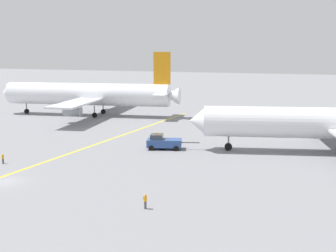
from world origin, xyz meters
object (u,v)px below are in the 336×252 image
Objects in this scene: airliner_at_gate_left at (88,95)px; pushback_tug at (163,142)px; ground_crew_marshaller_foreground at (145,201)px; airliner_being_pushed at (334,124)px; ground_crew_ramp_agent_by_cones at (3,158)px.

pushback_tug is at bearing -42.03° from airliner_at_gate_left.
ground_crew_marshaller_foreground is (43.66, -59.33, -4.76)m from airliner_at_gate_left.
airliner_at_gate_left is 1.03× the size of airliner_being_pushed.
ground_crew_ramp_agent_by_cones is at bearing 160.99° from ground_crew_marshaller_foreground.
pushback_tug is (34.20, -30.83, -4.39)m from airliner_at_gate_left.
pushback_tug reaches higher than ground_crew_ramp_agent_by_cones.
airliner_being_pushed is at bearing 62.96° from ground_crew_marshaller_foreground.
airliner_being_pushed is at bearing 29.31° from ground_crew_ramp_agent_by_cones.
ground_crew_ramp_agent_by_cones is at bearing -150.69° from airliner_being_pushed.
ground_crew_ramp_agent_by_cones is (-19.17, -18.64, -0.44)m from pushback_tug.
airliner_being_pushed is (62.22, -22.98, -0.63)m from airliner_at_gate_left.
pushback_tug reaches higher than ground_crew_marshaller_foreground.
ground_crew_marshaller_foreground is at bearing -53.65° from airliner_at_gate_left.
ground_crew_marshaller_foreground is (-18.56, -36.35, -4.13)m from airliner_being_pushed.
airliner_being_pushed is at bearing -20.27° from airliner_at_gate_left.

